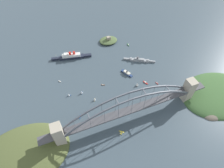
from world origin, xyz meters
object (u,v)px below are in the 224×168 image
at_px(small_boat_2, 145,82).
at_px(seaplane_taxiing_near_bridge, 121,132).
at_px(small_boat_0, 69,95).
at_px(small_boat_3, 137,84).
at_px(small_boat_8, 94,99).
at_px(small_boat_4, 103,85).
at_px(small_boat_5, 82,92).
at_px(small_boat_1, 80,117).
at_px(harbor_ferry_steamer, 127,73).
at_px(small_boat_7, 128,45).
at_px(harbor_arch_bridge, 129,110).
at_px(small_boat_9, 60,81).
at_px(ocean_liner, 72,56).
at_px(small_boat_6, 157,83).
at_px(naval_cruiser, 139,60).
at_px(fort_island_mid_harbor, 108,40).

bearing_deg(small_boat_2, seaplane_taxiing_near_bridge, -137.20).
bearing_deg(small_boat_0, small_boat_3, -10.93).
bearing_deg(small_boat_8, small_boat_4, 47.00).
bearing_deg(small_boat_5, small_boat_1, -108.92).
xyz_separation_m(harbor_ferry_steamer, seaplane_taxiing_near_bridge, (-66.91, -123.92, -0.73)).
xyz_separation_m(small_boat_0, small_boat_7, (177.59, 103.13, -2.27)).
relative_size(small_boat_0, small_boat_1, 0.82).
bearing_deg(small_boat_5, harbor_arch_bridge, -53.73).
bearing_deg(small_boat_0, small_boat_8, -33.84).
xyz_separation_m(harbor_arch_bridge, small_boat_8, (-44.48, 60.31, -23.99)).
distance_m(small_boat_1, small_boat_9, 100.58).
relative_size(small_boat_0, small_boat_7, 0.60).
distance_m(ocean_liner, harbor_ferry_steamer, 137.79).
bearing_deg(small_boat_2, ocean_liner, 133.10).
relative_size(small_boat_5, small_boat_8, 1.08).
bearing_deg(small_boat_3, ocean_liner, 128.04).
xyz_separation_m(small_boat_1, small_boat_6, (171.43, 18.43, -0.03)).
distance_m(harbor_ferry_steamer, small_boat_3, 39.26).
bearing_deg(harbor_ferry_steamer, small_boat_3, -81.83).
relative_size(small_boat_4, small_boat_6, 1.00).
height_order(naval_cruiser, harbor_ferry_steamer, naval_cruiser).
bearing_deg(small_boat_1, small_boat_7, 42.91).
relative_size(harbor_arch_bridge, seaplane_taxiing_near_bridge, 37.05).
xyz_separation_m(small_boat_6, small_boat_7, (-1.55, 139.49, 0.20)).
xyz_separation_m(harbor_ferry_steamer, small_boat_2, (25.60, -38.25, -1.75)).
bearing_deg(seaplane_taxiing_near_bridge, small_boat_3, 49.57).
bearing_deg(small_boat_2, small_boat_5, 170.45).
distance_m(harbor_ferry_steamer, small_boat_5, 107.89).
bearing_deg(small_boat_2, small_boat_7, 81.16).
distance_m(ocean_liner, small_boat_3, 170.39).
height_order(ocean_liner, small_boat_3, ocean_liner).
relative_size(seaplane_taxiing_near_bridge, small_boat_6, 1.16).
bearing_deg(harbor_arch_bridge, small_boat_4, 99.96).
bearing_deg(fort_island_mid_harbor, small_boat_7, -37.14).
bearing_deg(small_boat_8, small_boat_2, 1.74).
distance_m(small_boat_1, small_boat_4, 85.53).
distance_m(naval_cruiser, small_boat_0, 180.38).
height_order(naval_cruiser, small_boat_6, naval_cruiser).
distance_m(small_boat_1, small_boat_2, 152.56).
relative_size(fort_island_mid_harbor, small_boat_3, 5.19).
relative_size(small_boat_2, small_boat_6, 1.78).
height_order(naval_cruiser, small_boat_3, naval_cruiser).
bearing_deg(small_boat_2, small_boat_9, 157.19).
relative_size(small_boat_0, small_boat_4, 0.97).
relative_size(small_boat_2, small_boat_7, 1.10).
distance_m(small_boat_2, small_boat_9, 181.21).
distance_m(small_boat_6, small_boat_7, 139.50).
bearing_deg(small_boat_9, ocean_liner, 56.44).
bearing_deg(small_boat_4, small_boat_2, -17.68).
bearing_deg(small_boat_5, small_boat_7, 35.04).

